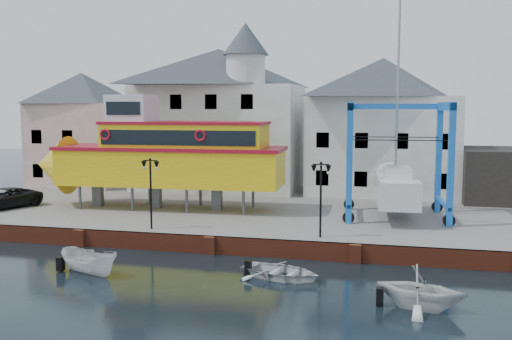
# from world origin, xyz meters

# --- Properties ---
(ground) EXTENTS (140.00, 140.00, 0.00)m
(ground) POSITION_xyz_m (0.00, 0.00, 0.00)
(ground) COLOR black
(ground) RESTS_ON ground
(hardstanding) EXTENTS (44.00, 22.00, 1.00)m
(hardstanding) POSITION_xyz_m (0.00, 11.00, 0.50)
(hardstanding) COLOR slate
(hardstanding) RESTS_ON ground
(quay_wall) EXTENTS (44.00, 0.47, 1.00)m
(quay_wall) POSITION_xyz_m (-0.00, 0.10, 0.50)
(quay_wall) COLOR maroon
(quay_wall) RESTS_ON ground
(building_pink) EXTENTS (8.00, 7.00, 10.30)m
(building_pink) POSITION_xyz_m (-18.00, 18.00, 6.15)
(building_pink) COLOR tan
(building_pink) RESTS_ON hardstanding
(building_white_main) EXTENTS (14.00, 8.30, 14.00)m
(building_white_main) POSITION_xyz_m (-4.87, 18.39, 7.34)
(building_white_main) COLOR silver
(building_white_main) RESTS_ON hardstanding
(building_white_right) EXTENTS (12.00, 8.00, 11.20)m
(building_white_right) POSITION_xyz_m (9.00, 19.00, 6.60)
(building_white_right) COLOR silver
(building_white_right) RESTS_ON hardstanding
(lamp_post_left) EXTENTS (1.12, 0.32, 4.20)m
(lamp_post_left) POSITION_xyz_m (-4.00, 1.20, 4.17)
(lamp_post_left) COLOR black
(lamp_post_left) RESTS_ON hardstanding
(lamp_post_right) EXTENTS (1.12, 0.32, 4.20)m
(lamp_post_right) POSITION_xyz_m (6.00, 1.20, 4.17)
(lamp_post_right) COLOR black
(lamp_post_right) RESTS_ON hardstanding
(tour_boat) EXTENTS (18.54, 4.93, 8.02)m
(tour_boat) POSITION_xyz_m (-6.52, 7.94, 4.78)
(tour_boat) COLOR #59595E
(tour_boat) RESTS_ON hardstanding
(travel_lift) EXTENTS (7.02, 9.64, 14.36)m
(travel_lift) POSITION_xyz_m (10.01, 8.92, 3.39)
(travel_lift) COLOR blue
(travel_lift) RESTS_ON hardstanding
(van) EXTENTS (4.12, 5.64, 1.43)m
(van) POSITION_xyz_m (-17.00, 5.28, 1.71)
(van) COLOR black
(van) RESTS_ON hardstanding
(motorboat_a) EXTENTS (3.91, 2.59, 1.41)m
(motorboat_a) POSITION_xyz_m (-4.59, -4.97, 0.00)
(motorboat_a) COLOR silver
(motorboat_a) RESTS_ON ground
(motorboat_b) EXTENTS (4.61, 3.84, 0.82)m
(motorboat_b) POSITION_xyz_m (4.66, -3.46, 0.00)
(motorboat_b) COLOR silver
(motorboat_b) RESTS_ON ground
(motorboat_c) EXTENTS (4.26, 3.91, 1.90)m
(motorboat_c) POSITION_xyz_m (10.96, -6.35, 0.00)
(motorboat_c) COLOR silver
(motorboat_c) RESTS_ON ground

